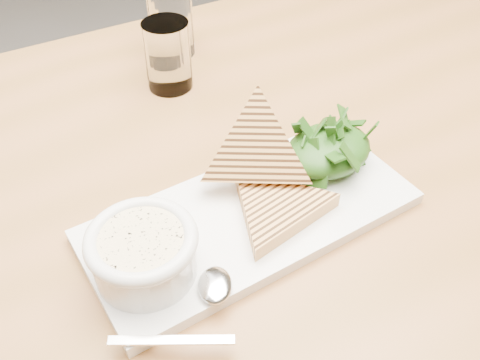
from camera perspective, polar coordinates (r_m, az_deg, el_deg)
floor at (r=1.44m, az=-1.48°, el=-14.74°), size 6.00×6.00×0.00m
table_top at (r=0.72m, az=2.05°, el=1.28°), size 1.44×1.06×0.04m
table_leg_br at (r=1.51m, az=10.61°, el=7.79°), size 0.06×0.06×0.72m
platter at (r=0.61m, az=1.13°, el=-3.91°), size 0.39×0.20×0.02m
soup_bowl at (r=0.55m, az=-10.15°, el=-8.14°), size 0.10×0.10×0.04m
soup at (r=0.53m, az=-10.49°, el=-6.39°), size 0.09×0.09×0.01m
bowl_rim at (r=0.53m, az=-10.51°, el=-6.25°), size 0.11×0.11×0.01m
sandwich_flat at (r=0.60m, az=3.90°, el=-2.99°), size 0.15×0.15×0.02m
sandwich_lean at (r=0.61m, az=1.78°, el=3.18°), size 0.21×0.21×0.17m
salad_base at (r=0.66m, az=9.39°, el=3.19°), size 0.11×0.09×0.04m
arugula_pile at (r=0.66m, az=9.44°, el=3.52°), size 0.11×0.10×0.05m
spoon_bowl at (r=0.54m, az=-2.67°, el=-11.11°), size 0.05×0.06×0.01m
spoon_handle at (r=0.51m, az=-7.32°, el=-16.61°), size 0.10×0.08×0.00m
glass_near at (r=0.82m, az=-7.71°, el=13.01°), size 0.07×0.07×0.10m
glass_far at (r=0.91m, az=-7.37°, el=16.38°), size 0.07×0.07×0.11m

